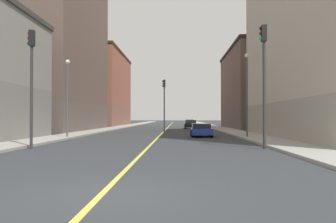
% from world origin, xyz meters
% --- Properties ---
extents(ground_plane, '(400.00, 400.00, 0.00)m').
position_xyz_m(ground_plane, '(0.00, 0.00, 0.00)').
color(ground_plane, '#303438').
rests_on(ground_plane, ground).
extents(sidewalk_left, '(2.78, 168.00, 0.15)m').
position_xyz_m(sidewalk_left, '(8.28, 49.00, 0.07)').
color(sidewalk_left, '#9E9B93').
rests_on(sidewalk_left, ground).
extents(sidewalk_right, '(2.78, 168.00, 0.15)m').
position_xyz_m(sidewalk_right, '(-8.28, 49.00, 0.07)').
color(sidewalk_right, '#9E9B93').
rests_on(sidewalk_right, ground).
extents(lane_center_stripe, '(0.16, 154.00, 0.01)m').
position_xyz_m(lane_center_stripe, '(0.00, 49.00, 0.01)').
color(lane_center_stripe, '#E5D14C').
rests_on(lane_center_stripe, ground).
extents(building_left_mid, '(11.77, 20.58, 12.28)m').
position_xyz_m(building_left_mid, '(15.40, 46.70, 6.15)').
color(building_left_mid, brown).
rests_on(building_left_mid, ground).
extents(building_right_midblock, '(11.77, 22.38, 23.16)m').
position_xyz_m(building_right_midblock, '(-15.40, 37.53, 11.59)').
color(building_right_midblock, brown).
rests_on(building_right_midblock, ground).
extents(building_right_distant, '(11.77, 24.47, 15.07)m').
position_xyz_m(building_right_distant, '(-15.40, 64.38, 7.54)').
color(building_right_distant, brown).
rests_on(building_right_distant, ground).
extents(traffic_light_left_near, '(0.40, 0.32, 6.85)m').
position_xyz_m(traffic_light_left_near, '(6.47, 11.47, 4.37)').
color(traffic_light_left_near, '#2D2D2D').
rests_on(traffic_light_left_near, ground).
extents(traffic_light_right_near, '(0.40, 0.32, 6.66)m').
position_xyz_m(traffic_light_right_near, '(-6.50, 11.47, 4.26)').
color(traffic_light_right_near, '#2D2D2D').
rests_on(traffic_light_right_near, ground).
extents(traffic_light_median_far, '(0.40, 0.32, 6.25)m').
position_xyz_m(traffic_light_median_far, '(0.10, 33.90, 4.03)').
color(traffic_light_median_far, '#2D2D2D').
rests_on(traffic_light_median_far, ground).
extents(street_lamp_left_near, '(0.36, 0.36, 6.94)m').
position_xyz_m(street_lamp_left_near, '(7.49, 21.35, 4.37)').
color(street_lamp_left_near, '#4C4C51').
rests_on(street_lamp_left_near, ground).
extents(street_lamp_right_near, '(0.36, 0.36, 6.44)m').
position_xyz_m(street_lamp_right_near, '(-7.49, 21.04, 4.10)').
color(street_lamp_right_near, '#4C4C51').
rests_on(street_lamp_right_near, ground).
extents(car_black, '(1.97, 4.19, 1.34)m').
position_xyz_m(car_black, '(3.74, 47.22, 0.65)').
color(car_black, black).
rests_on(car_black, ground).
extents(car_green, '(1.85, 4.41, 1.30)m').
position_xyz_m(car_green, '(4.18, 65.63, 0.63)').
color(car_green, '#1E6B38').
rests_on(car_green, ground).
extents(car_blue, '(1.89, 4.11, 1.19)m').
position_xyz_m(car_blue, '(3.85, 23.90, 0.60)').
color(car_blue, '#23389E').
rests_on(car_blue, ground).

